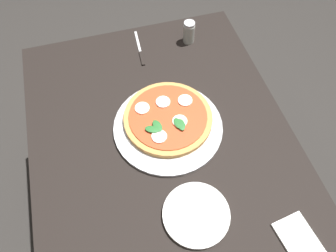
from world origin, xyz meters
TOP-DOWN VIEW (x-y plane):
  - ground_plane at (0.00, 0.00)m, footprint 6.00×6.00m
  - dining_table at (0.00, 0.00)m, footprint 1.12×0.82m
  - serving_tray at (0.07, -0.03)m, footprint 0.35×0.35m
  - pizza at (0.09, -0.03)m, footprint 0.28×0.28m
  - plate_white at (-0.22, -0.02)m, footprint 0.18×0.18m
  - napkin at (-0.36, -0.26)m, footprint 0.14×0.11m
  - knife at (0.42, -0.02)m, footprint 0.18×0.02m
  - pepper_shaker at (0.43, -0.21)m, footprint 0.04×0.04m

SIDE VIEW (x-z plane):
  - ground_plane at x=0.00m, z-range 0.00..0.00m
  - dining_table at x=0.00m, z-range 0.24..0.95m
  - knife at x=0.42m, z-range 0.71..0.71m
  - napkin at x=-0.36m, z-range 0.71..0.71m
  - serving_tray at x=0.07m, z-range 0.71..0.72m
  - plate_white at x=-0.22m, z-range 0.71..0.72m
  - pizza at x=0.09m, z-range 0.71..0.74m
  - pepper_shaker at x=0.43m, z-range 0.71..0.79m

